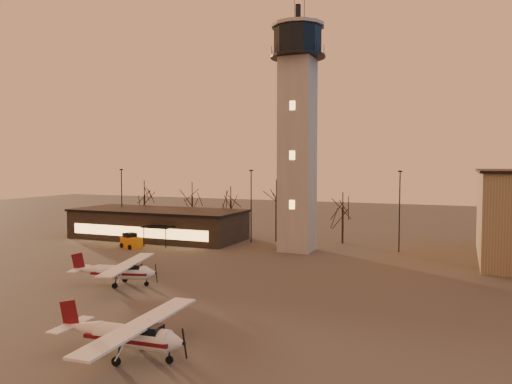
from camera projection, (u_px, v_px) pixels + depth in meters
ground at (166, 319)px, 35.27m from camera, size 220.00×220.00×0.00m
control_tower at (297, 121)px, 61.97m from camera, size 6.80×6.80×32.60m
terminal at (158, 224)px, 73.06m from camera, size 25.40×12.20×4.30m
light_poles at (303, 208)px, 63.33m from camera, size 58.50×12.25×10.14m
tree_row at (230, 197)px, 76.27m from camera, size 37.20×9.20×8.80m
cessna_front at (135, 341)px, 28.09m from camera, size 8.69×10.98×3.02m
cessna_rear at (124, 275)px, 44.97m from camera, size 8.50×10.54×2.92m
service_cart at (131, 242)px, 65.08m from camera, size 3.39×2.76×1.91m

